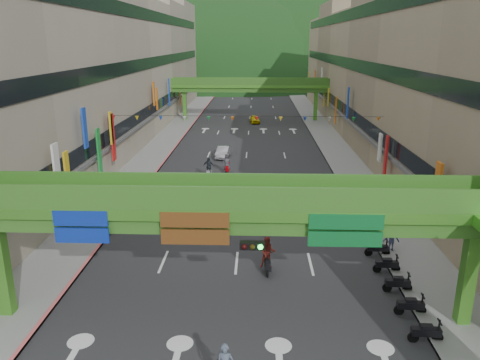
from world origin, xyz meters
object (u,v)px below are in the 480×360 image
object	(u,v)px
car_yellow	(255,119)
scooter_rider_mid	(268,254)
pedestrian_red	(364,198)
overpass_near	(251,225)
car_silver	(223,152)

from	to	relation	value
car_yellow	scooter_rider_mid	bearing A→B (deg)	-94.88
car_yellow	pedestrian_red	world-z (taller)	pedestrian_red
pedestrian_red	car_yellow	bearing A→B (deg)	78.56
overpass_near	pedestrian_red	bearing A→B (deg)	61.97
overpass_near	car_yellow	bearing A→B (deg)	90.08
overpass_near	car_yellow	world-z (taller)	overpass_near
pedestrian_red	overpass_near	bearing A→B (deg)	-141.92
scooter_rider_mid	car_silver	xyz separation A→B (m)	(-4.53, 27.93, -0.53)
scooter_rider_mid	car_yellow	world-z (taller)	scooter_rider_mid
overpass_near	scooter_rider_mid	xyz separation A→B (m)	(0.93, 5.48, -4.04)
scooter_rider_mid	car_yellow	xyz separation A→B (m)	(-1.00, 51.70, -0.54)
car_silver	pedestrian_red	bearing A→B (deg)	-47.54
car_silver	car_yellow	xyz separation A→B (m)	(3.53, 23.77, -0.01)
scooter_rider_mid	pedestrian_red	bearing A→B (deg)	54.61
car_silver	pedestrian_red	world-z (taller)	pedestrian_red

